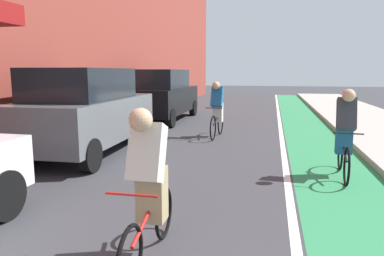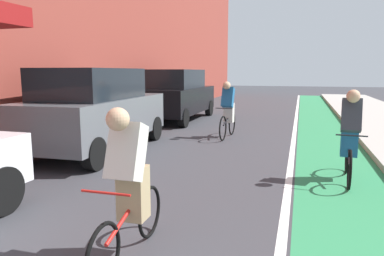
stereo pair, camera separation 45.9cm
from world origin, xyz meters
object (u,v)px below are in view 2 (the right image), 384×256
at_px(parked_suv_gray, 95,109).
at_px(parked_suv_black, 176,94).
at_px(cyclist_trailing, 228,110).
at_px(cyclist_lead, 129,179).
at_px(cyclist_mid, 350,133).

xyz_separation_m(parked_suv_gray, parked_suv_black, (-0.00, 5.85, 0.00)).
relative_size(parked_suv_black, cyclist_trailing, 2.69).
bearing_deg(cyclist_trailing, parked_suv_gray, -134.90).
relative_size(cyclist_lead, cyclist_trailing, 0.95).
bearing_deg(cyclist_lead, parked_suv_black, 106.68).
xyz_separation_m(cyclist_lead, cyclist_trailing, (-0.38, 7.06, -0.03)).
height_order(cyclist_lead, cyclist_mid, cyclist_mid).
xyz_separation_m(cyclist_lead, cyclist_mid, (2.46, 3.54, 0.01)).
relative_size(cyclist_mid, cyclist_trailing, 0.98).
bearing_deg(parked_suv_black, cyclist_trailing, -49.70).
height_order(parked_suv_black, cyclist_lead, parked_suv_black).
bearing_deg(cyclist_mid, parked_suv_gray, 171.47).
relative_size(parked_suv_black, cyclist_mid, 2.74).
distance_m(parked_suv_gray, parked_suv_black, 5.85).
bearing_deg(cyclist_lead, cyclist_mid, 55.20).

